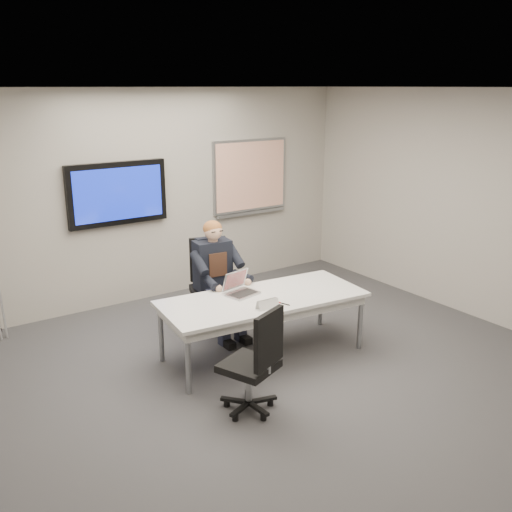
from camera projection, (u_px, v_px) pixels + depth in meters
floor at (288, 384)px, 5.61m from camera, size 6.00×6.00×0.02m
ceiling at (294, 88)px, 4.81m from camera, size 6.00×6.00×0.02m
wall_back at (153, 197)px, 7.58m from camera, size 6.00×0.02×2.80m
wall_right at (488, 209)px, 6.84m from camera, size 0.02×6.00×2.80m
conference_table at (263, 304)px, 6.05m from camera, size 2.26×1.13×0.67m
tv_display at (118, 194)px, 7.24m from camera, size 1.30×0.09×0.80m
whiteboard at (250, 177)px, 8.36m from camera, size 1.25×0.08×1.10m
office_chair_far at (211, 301)px, 6.82m from camera, size 0.66×0.66×1.09m
office_chair_near at (253, 380)px, 5.05m from camera, size 0.62×0.62×1.00m
seated_person at (221, 291)px, 6.56m from camera, size 0.44×0.75×1.35m
laptop at (240, 288)px, 6.12m from camera, size 0.37×0.37×0.24m
name_tent at (267, 303)px, 5.72m from camera, size 0.24×0.07×0.09m
pen at (284, 304)px, 5.83m from camera, size 0.06×0.14×0.01m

